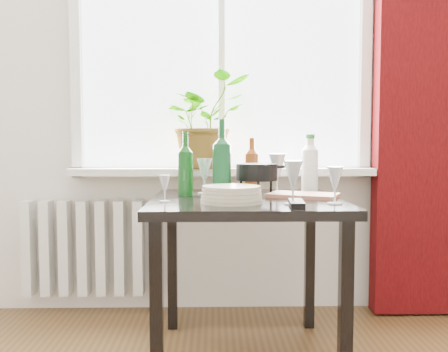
{
  "coord_description": "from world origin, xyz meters",
  "views": [
    {
      "loc": [
        -0.04,
        -0.69,
        1.0
      ],
      "look_at": [
        0.0,
        1.55,
        0.84
      ],
      "focal_mm": 40.0,
      "sensor_mm": 36.0,
      "label": 1
    }
  ],
  "objects_px": {
    "radiator": "(93,248)",
    "wine_bottle_right": "(222,158)",
    "cutting_board": "(303,195)",
    "plate_stack": "(232,195)",
    "potted_plant": "(204,121)",
    "bottle_amber": "(252,164)",
    "wine_bottle_left": "(186,164)",
    "wineglass_front_left": "(165,188)",
    "wineglass_front_right": "(293,182)",
    "fondue_pot": "(257,180)",
    "wineglass_back_left": "(204,176)",
    "table": "(246,218)",
    "wineglass_back_center": "(277,173)",
    "cleaning_bottle": "(310,162)",
    "tv_remote": "(296,203)",
    "wineglass_far_right": "(335,185)"
  },
  "relations": [
    {
      "from": "radiator",
      "to": "wine_bottle_right",
      "type": "xyz_separation_m",
      "value": [
        0.74,
        -0.6,
        0.54
      ]
    },
    {
      "from": "cutting_board",
      "to": "plate_stack",
      "type": "bearing_deg",
      "value": -147.84
    },
    {
      "from": "potted_plant",
      "to": "bottle_amber",
      "type": "height_order",
      "value": "potted_plant"
    },
    {
      "from": "potted_plant",
      "to": "bottle_amber",
      "type": "relative_size",
      "value": 1.88
    },
    {
      "from": "wine_bottle_left",
      "to": "wineglass_front_left",
      "type": "xyz_separation_m",
      "value": [
        -0.07,
        -0.25,
        -0.09
      ]
    },
    {
      "from": "wineglass_front_right",
      "to": "fondue_pot",
      "type": "bearing_deg",
      "value": 109.41
    },
    {
      "from": "wineglass_back_left",
      "to": "wineglass_front_left",
      "type": "height_order",
      "value": "wineglass_back_left"
    },
    {
      "from": "bottle_amber",
      "to": "wineglass_back_left",
      "type": "xyz_separation_m",
      "value": [
        -0.24,
        -0.14,
        -0.05
      ]
    },
    {
      "from": "table",
      "to": "wineglass_front_left",
      "type": "xyz_separation_m",
      "value": [
        -0.35,
        -0.14,
        0.15
      ]
    },
    {
      "from": "wine_bottle_left",
      "to": "wineglass_front_right",
      "type": "height_order",
      "value": "wine_bottle_left"
    },
    {
      "from": "wineglass_back_center",
      "to": "cleaning_bottle",
      "type": "bearing_deg",
      "value": 33.31
    },
    {
      "from": "potted_plant",
      "to": "wineglass_front_left",
      "type": "bearing_deg",
      "value": -102.23
    },
    {
      "from": "table",
      "to": "radiator",
      "type": "bearing_deg",
      "value": 143.46
    },
    {
      "from": "potted_plant",
      "to": "fondue_pot",
      "type": "distance_m",
      "value": 0.62
    },
    {
      "from": "radiator",
      "to": "wine_bottle_left",
      "type": "bearing_deg",
      "value": -41.97
    },
    {
      "from": "cutting_board",
      "to": "fondue_pot",
      "type": "bearing_deg",
      "value": 165.11
    },
    {
      "from": "wineglass_back_left",
      "to": "potted_plant",
      "type": "bearing_deg",
      "value": 91.03
    },
    {
      "from": "wine_bottle_right",
      "to": "bottle_amber",
      "type": "relative_size",
      "value": 1.29
    },
    {
      "from": "wine_bottle_right",
      "to": "tv_remote",
      "type": "xyz_separation_m",
      "value": [
        0.29,
        -0.3,
        -0.17
      ]
    },
    {
      "from": "potted_plant",
      "to": "wineglass_back_left",
      "type": "height_order",
      "value": "potted_plant"
    },
    {
      "from": "wine_bottle_right",
      "to": "wineglass_back_center",
      "type": "xyz_separation_m",
      "value": [
        0.28,
        0.18,
        -0.08
      ]
    },
    {
      "from": "cleaning_bottle",
      "to": "wineglass_front_right",
      "type": "xyz_separation_m",
      "value": [
        -0.18,
        -0.57,
        -0.06
      ]
    },
    {
      "from": "wine_bottle_right",
      "to": "plate_stack",
      "type": "xyz_separation_m",
      "value": [
        0.04,
        -0.2,
        -0.15
      ]
    },
    {
      "from": "potted_plant",
      "to": "wine_bottle_left",
      "type": "xyz_separation_m",
      "value": [
        -0.08,
        -0.46,
        -0.22
      ]
    },
    {
      "from": "wine_bottle_left",
      "to": "wine_bottle_right",
      "type": "bearing_deg",
      "value": -26.38
    },
    {
      "from": "wineglass_front_right",
      "to": "tv_remote",
      "type": "relative_size",
      "value": 0.98
    },
    {
      "from": "wine_bottle_right",
      "to": "wineglass_front_right",
      "type": "height_order",
      "value": "wine_bottle_right"
    },
    {
      "from": "wineglass_back_center",
      "to": "tv_remote",
      "type": "bearing_deg",
      "value": -87.82
    },
    {
      "from": "cleaning_bottle",
      "to": "wineglass_back_center",
      "type": "height_order",
      "value": "cleaning_bottle"
    },
    {
      "from": "cleaning_bottle",
      "to": "fondue_pot",
      "type": "xyz_separation_m",
      "value": [
        -0.3,
        -0.23,
        -0.07
      ]
    },
    {
      "from": "radiator",
      "to": "wineglass_back_left",
      "type": "distance_m",
      "value": 0.91
    },
    {
      "from": "fondue_pot",
      "to": "wine_bottle_left",
      "type": "bearing_deg",
      "value": 164.37
    },
    {
      "from": "cleaning_bottle",
      "to": "wineglass_front_right",
      "type": "bearing_deg",
      "value": -107.4
    },
    {
      "from": "table",
      "to": "cutting_board",
      "type": "bearing_deg",
      "value": 9.21
    },
    {
      "from": "plate_stack",
      "to": "wineglass_back_left",
      "type": "bearing_deg",
      "value": 108.52
    },
    {
      "from": "bottle_amber",
      "to": "radiator",
      "type": "bearing_deg",
      "value": 161.8
    },
    {
      "from": "potted_plant",
      "to": "cleaning_bottle",
      "type": "distance_m",
      "value": 0.64
    },
    {
      "from": "wine_bottle_left",
      "to": "cleaning_bottle",
      "type": "bearing_deg",
      "value": 18.73
    },
    {
      "from": "potted_plant",
      "to": "plate_stack",
      "type": "height_order",
      "value": "potted_plant"
    },
    {
      "from": "radiator",
      "to": "wineglass_far_right",
      "type": "distance_m",
      "value": 1.54
    },
    {
      "from": "plate_stack",
      "to": "wineglass_back_center",
      "type": "bearing_deg",
      "value": 57.77
    },
    {
      "from": "radiator",
      "to": "cutting_board",
      "type": "xyz_separation_m",
      "value": [
        1.12,
        -0.59,
        0.37
      ]
    },
    {
      "from": "wineglass_far_right",
      "to": "tv_remote",
      "type": "height_order",
      "value": "wineglass_far_right"
    },
    {
      "from": "wine_bottle_left",
      "to": "fondue_pot",
      "type": "relative_size",
      "value": 1.35
    },
    {
      "from": "wineglass_front_right",
      "to": "plate_stack",
      "type": "relative_size",
      "value": 0.71
    },
    {
      "from": "fondue_pot",
      "to": "wineglass_front_right",
      "type": "bearing_deg",
      "value": -83.5
    },
    {
      "from": "cleaning_bottle",
      "to": "plate_stack",
      "type": "relative_size",
      "value": 1.15
    },
    {
      "from": "cleaning_bottle",
      "to": "wineglass_front_left",
      "type": "xyz_separation_m",
      "value": [
        -0.71,
        -0.47,
        -0.09
      ]
    },
    {
      "from": "table",
      "to": "bottle_amber",
      "type": "relative_size",
      "value": 3.02
    },
    {
      "from": "radiator",
      "to": "table",
      "type": "bearing_deg",
      "value": -36.54
    }
  ]
}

